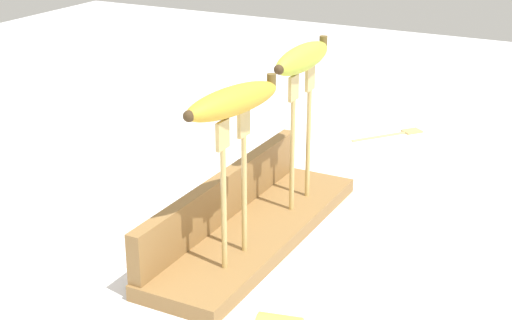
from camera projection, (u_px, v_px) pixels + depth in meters
name	position (u px, v px, depth m)	size (l,w,h in m)	color
ground_plane	(256.00, 238.00, 1.10)	(3.00, 3.00, 0.00)	silver
wooden_board	(256.00, 232.00, 1.10)	(0.45, 0.13, 0.02)	olive
board_backstop	(224.00, 196.00, 1.10)	(0.44, 0.02, 0.07)	olive
fork_stand_left	(234.00, 176.00, 0.96)	(0.08, 0.01, 0.20)	tan
fork_stand_right	(301.00, 127.00, 1.12)	(0.08, 0.01, 0.21)	tan
banana_raised_left	(233.00, 101.00, 0.92)	(0.17, 0.07, 0.04)	gold
banana_raised_right	(302.00, 58.00, 1.09)	(0.16, 0.04, 0.04)	#B2C138
fork_fallen_near	(396.00, 133.00, 1.52)	(0.13, 0.11, 0.01)	tan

